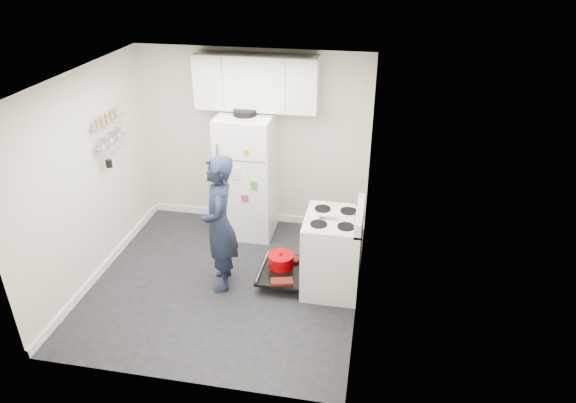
% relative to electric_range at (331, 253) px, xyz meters
% --- Properties ---
extents(room, '(3.21, 3.21, 2.51)m').
position_rel_electric_range_xyz_m(room, '(-1.29, -0.12, 0.74)').
color(room, black).
rests_on(room, ground).
extents(electric_range, '(0.66, 0.76, 1.10)m').
position_rel_electric_range_xyz_m(electric_range, '(0.00, 0.00, 0.00)').
color(electric_range, silver).
rests_on(electric_range, ground).
extents(open_oven_door, '(0.55, 0.71, 0.24)m').
position_rel_electric_range_xyz_m(open_oven_door, '(-0.60, 0.03, -0.27)').
color(open_oven_door, black).
rests_on(open_oven_door, ground).
extents(refrigerator, '(0.72, 0.74, 1.79)m').
position_rel_electric_range_xyz_m(refrigerator, '(-1.28, 1.10, 0.40)').
color(refrigerator, silver).
rests_on(refrigerator, ground).
extents(upper_cabinets, '(1.60, 0.33, 0.70)m').
position_rel_electric_range_xyz_m(upper_cabinets, '(-1.16, 1.28, 1.63)').
color(upper_cabinets, silver).
rests_on(upper_cabinets, room).
extents(wall_shelf_rack, '(0.14, 0.60, 0.61)m').
position_rel_electric_range_xyz_m(wall_shelf_rack, '(-2.78, 0.34, 1.21)').
color(wall_shelf_rack, '#B2B2B7').
rests_on(wall_shelf_rack, room).
extents(person, '(0.54, 0.69, 1.67)m').
position_rel_electric_range_xyz_m(person, '(-1.28, -0.19, 0.37)').
color(person, black).
rests_on(person, ground).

